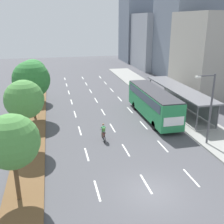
% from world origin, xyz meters
% --- Properties ---
extents(ground_plane, '(140.00, 140.00, 0.00)m').
position_xyz_m(ground_plane, '(0.00, 0.00, 0.00)').
color(ground_plane, '#4C4C51').
extents(median_strip, '(2.60, 52.00, 0.12)m').
position_xyz_m(median_strip, '(-8.30, 20.00, 0.06)').
color(median_strip, brown).
rests_on(median_strip, ground).
extents(sidewalk_right, '(4.50, 52.00, 0.15)m').
position_xyz_m(sidewalk_right, '(9.25, 20.00, 0.07)').
color(sidewalk_right, gray).
rests_on(sidewalk_right, ground).
extents(lane_divider_left, '(0.14, 44.72, 0.01)m').
position_xyz_m(lane_divider_left, '(-3.50, 16.86, 0.00)').
color(lane_divider_left, white).
rests_on(lane_divider_left, ground).
extents(lane_divider_center, '(0.14, 44.72, 0.01)m').
position_xyz_m(lane_divider_center, '(0.00, 16.86, 0.00)').
color(lane_divider_center, white).
rests_on(lane_divider_center, ground).
extents(lane_divider_right, '(0.14, 44.72, 0.01)m').
position_xyz_m(lane_divider_right, '(3.50, 16.86, 0.00)').
color(lane_divider_right, white).
rests_on(lane_divider_right, ground).
extents(bus_shelter, '(2.90, 14.31, 2.86)m').
position_xyz_m(bus_shelter, '(9.53, 15.25, 1.86)').
color(bus_shelter, gray).
rests_on(bus_shelter, sidewalk_right).
extents(bus, '(2.54, 11.29, 3.37)m').
position_xyz_m(bus, '(5.25, 13.55, 2.07)').
color(bus, '#28844C').
rests_on(bus, ground).
extents(cyclist, '(0.46, 1.82, 1.71)m').
position_xyz_m(cyclist, '(-1.54, 8.71, 0.79)').
color(cyclist, black).
rests_on(cyclist, ground).
extents(median_tree_nearest, '(3.37, 3.37, 5.69)m').
position_xyz_m(median_tree_nearest, '(-8.55, 1.13, 4.12)').
color(median_tree_nearest, brown).
rests_on(median_tree_nearest, median_strip).
extents(median_tree_second, '(3.37, 3.37, 6.09)m').
position_xyz_m(median_tree_second, '(-8.39, 8.73, 4.51)').
color(median_tree_second, brown).
rests_on(median_tree_second, median_strip).
extents(median_tree_third, '(4.18, 4.18, 6.62)m').
position_xyz_m(median_tree_third, '(-8.21, 16.33, 4.64)').
color(median_tree_third, brown).
rests_on(median_tree_third, median_strip).
extents(median_tree_fourth, '(3.67, 3.67, 5.76)m').
position_xyz_m(median_tree_fourth, '(-8.41, 23.93, 4.03)').
color(median_tree_fourth, brown).
rests_on(median_tree_fourth, median_strip).
extents(streetlight, '(1.91, 0.24, 6.50)m').
position_xyz_m(streetlight, '(7.42, 5.72, 3.89)').
color(streetlight, '#4C4C51').
rests_on(streetlight, sidewalk_right).
extents(building_near_right, '(8.29, 10.35, 12.06)m').
position_xyz_m(building_near_right, '(17.34, 22.09, 6.03)').
color(building_near_right, '#A39E93').
rests_on(building_near_right, ground).
extents(building_mid_right, '(10.54, 11.63, 26.36)m').
position_xyz_m(building_mid_right, '(20.45, 34.90, 13.18)').
color(building_mid_right, slate).
rests_on(building_mid_right, ground).
extents(building_far_right, '(6.07, 11.51, 12.28)m').
position_xyz_m(building_far_right, '(16.87, 45.97, 6.14)').
color(building_far_right, '#8E939E').
rests_on(building_far_right, ground).
extents(building_tall_right, '(8.01, 10.39, 26.45)m').
position_xyz_m(building_tall_right, '(17.52, 57.66, 13.23)').
color(building_tall_right, slate).
rests_on(building_tall_right, ground).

